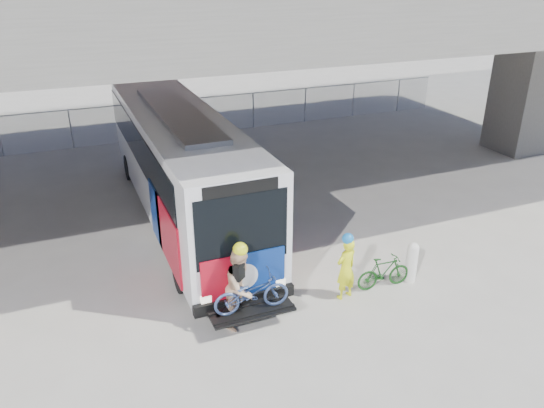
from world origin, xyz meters
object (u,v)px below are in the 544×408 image
cyclist_hivis (346,267)px  cyclist_tan (241,286)px  bollard (412,261)px  bike_parked (384,272)px  bus (180,158)px

cyclist_hivis → cyclist_tan: cyclist_tan is taller
bollard → bike_parked: bearing=180.0°
cyclist_hivis → cyclist_tan: 2.81m
cyclist_hivis → bike_parked: cyclist_hivis is taller
bike_parked → cyclist_hivis: bearing=93.6°
cyclist_hivis → bike_parked: (1.17, 0.00, -0.43)m
bus → bike_parked: (3.81, -6.32, -1.65)m
bollard → bike_parked: (-0.87, 0.00, -0.16)m
bus → bollard: size_ratio=11.13×
cyclist_tan → bike_parked: 4.01m
bollard → cyclist_hivis: (-2.04, -0.00, 0.27)m
bollard → cyclist_hivis: cyclist_hivis is taller
cyclist_tan → bus: bearing=48.4°
cyclist_tan → bollard: bearing=-40.2°
bus → cyclist_hivis: size_ratio=6.97×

